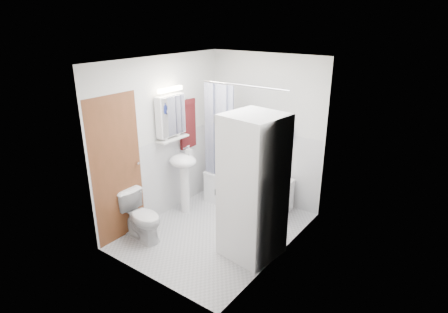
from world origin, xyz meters
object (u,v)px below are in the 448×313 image
Objects in this scene: sink at (183,170)px; toilet at (142,217)px; bathtub at (248,189)px; washer_dryer at (253,188)px.

sink is 1.54× the size of toilet.
bathtub is at bearing -17.01° from toilet.
sink is at bearing 174.99° from washer_dryer.
washer_dryer is at bearing -55.39° from bathtub.
washer_dryer is 2.75× the size of toilet.
bathtub is 0.73× the size of washer_dryer.
toilet reaches higher than bathtub.
washer_dryer is at bearing -62.29° from toilet.
washer_dryer reaches higher than bathtub.
sink reaches higher than bathtub.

